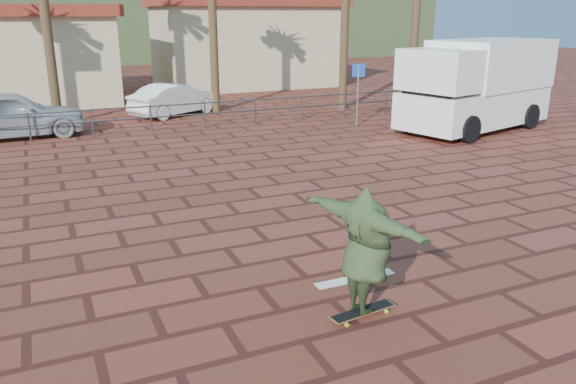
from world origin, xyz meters
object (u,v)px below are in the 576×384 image
(skateboarder, at_px, (365,251))
(car_white, at_px, (175,99))
(campervan, at_px, (477,83))
(car_silver, at_px, (10,115))
(longboard, at_px, (363,312))

(skateboarder, xyz_separation_m, car_white, (1.51, 17.62, -0.34))
(campervan, bearing_deg, car_silver, 146.21)
(campervan, bearing_deg, car_white, 125.78)
(car_silver, xyz_separation_m, car_white, (6.23, 2.34, -0.15))
(campervan, relative_size, car_silver, 1.38)
(skateboarder, height_order, campervan, campervan)
(car_silver, bearing_deg, campervan, -112.71)
(skateboarder, relative_size, car_white, 0.55)
(campervan, xyz_separation_m, car_silver, (-15.58, 5.25, -0.87))
(car_white, bearing_deg, car_silver, 82.49)
(car_white, bearing_deg, longboard, 147.05)
(skateboarder, height_order, car_white, skateboarder)
(skateboarder, relative_size, car_silver, 0.46)
(longboard, distance_m, car_silver, 16.01)
(skateboarder, distance_m, car_silver, 16.00)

